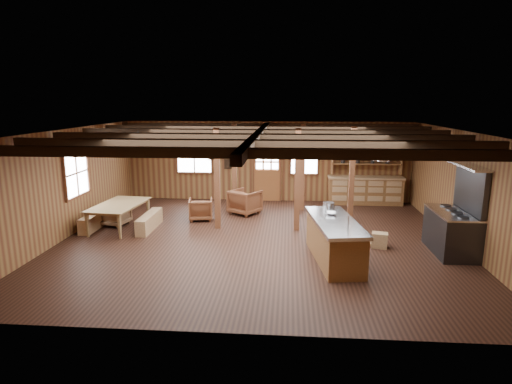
% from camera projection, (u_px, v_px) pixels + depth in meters
% --- Properties ---
extents(room, '(10.04, 9.04, 2.84)m').
position_uv_depth(room, '(258.00, 187.00, 10.69)').
color(room, black).
rests_on(room, ground).
extents(ceiling_joists, '(9.80, 8.82, 0.18)m').
position_uv_depth(ceiling_joists, '(259.00, 135.00, 10.60)').
color(ceiling_joists, black).
rests_on(ceiling_joists, ceiling).
extents(timber_posts, '(3.95, 2.35, 2.80)m').
position_uv_depth(timber_posts, '(281.00, 173.00, 12.68)').
color(timber_posts, '#492814').
rests_on(timber_posts, floor).
extents(back_door, '(1.02, 0.08, 2.15)m').
position_uv_depth(back_door, '(267.00, 176.00, 15.14)').
color(back_door, brown).
rests_on(back_door, floor).
extents(window_back_left, '(1.32, 0.06, 1.32)m').
position_uv_depth(window_back_left, '(194.00, 155.00, 15.19)').
color(window_back_left, white).
rests_on(window_back_left, wall_back).
extents(window_back_right, '(1.02, 0.06, 1.32)m').
position_uv_depth(window_back_right, '(304.00, 156.00, 14.90)').
color(window_back_right, white).
rests_on(window_back_right, wall_back).
extents(window_left, '(0.14, 1.24, 1.32)m').
position_uv_depth(window_left, '(76.00, 173.00, 11.51)').
color(window_left, white).
rests_on(window_left, wall_back).
extents(notice_boards, '(1.08, 0.03, 0.90)m').
position_uv_depth(notice_boards, '(225.00, 155.00, 15.10)').
color(notice_boards, silver).
rests_on(notice_boards, wall_back).
extents(back_counter, '(2.55, 0.60, 2.45)m').
position_uv_depth(back_counter, '(365.00, 187.00, 14.70)').
color(back_counter, brown).
rests_on(back_counter, floor).
extents(pendant_lamps, '(1.86, 2.36, 0.66)m').
position_uv_depth(pendant_lamps, '(179.00, 148.00, 11.66)').
color(pendant_lamps, '#2E2D30').
rests_on(pendant_lamps, ceiling).
extents(pot_rack, '(0.41, 3.00, 0.44)m').
position_uv_depth(pot_rack, '(376.00, 152.00, 10.56)').
color(pot_rack, '#2E2D30').
rests_on(pot_rack, ceiling).
extents(kitchen_island, '(1.23, 2.60, 1.20)m').
position_uv_depth(kitchen_island, '(334.00, 240.00, 9.53)').
color(kitchen_island, brown).
rests_on(kitchen_island, floor).
extents(step_stool, '(0.47, 0.39, 0.37)m').
position_uv_depth(step_stool, '(380.00, 240.00, 10.41)').
color(step_stool, '#8A5E3E').
rests_on(step_stool, floor).
extents(commercial_range, '(0.88, 1.71, 2.11)m').
position_uv_depth(commercial_range, '(455.00, 225.00, 9.97)').
color(commercial_range, '#2E2D30').
rests_on(commercial_range, floor).
extents(dining_table, '(1.28, 2.08, 0.70)m').
position_uv_depth(dining_table, '(121.00, 216.00, 11.95)').
color(dining_table, olive).
rests_on(dining_table, floor).
extents(bench_wall, '(0.29, 1.55, 0.43)m').
position_uv_depth(bench_wall, '(95.00, 220.00, 12.03)').
color(bench_wall, '#8A5E3E').
rests_on(bench_wall, floor).
extents(bench_aisle, '(0.29, 1.56, 0.43)m').
position_uv_depth(bench_aisle, '(150.00, 221.00, 11.91)').
color(bench_aisle, '#8A5E3E').
rests_on(bench_aisle, floor).
extents(armchair_a, '(0.80, 0.82, 0.64)m').
position_uv_depth(armchair_a, '(201.00, 209.00, 12.82)').
color(armchair_a, brown).
rests_on(armchair_a, floor).
extents(armchair_b, '(1.15, 1.16, 0.77)m').
position_uv_depth(armchair_b, '(245.00, 202.00, 13.46)').
color(armchair_b, brown).
rests_on(armchair_b, floor).
extents(armchair_c, '(0.84, 0.86, 0.66)m').
position_uv_depth(armchair_c, '(115.00, 214.00, 12.26)').
color(armchair_c, brown).
rests_on(armchair_c, floor).
extents(counter_pot, '(0.28, 0.28, 0.17)m').
position_uv_depth(counter_pot, '(329.00, 206.00, 10.34)').
color(counter_pot, silver).
rests_on(counter_pot, kitchen_island).
extents(bowl, '(0.29, 0.29, 0.07)m').
position_uv_depth(bowl, '(331.00, 213.00, 9.85)').
color(bowl, silver).
rests_on(bowl, kitchen_island).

